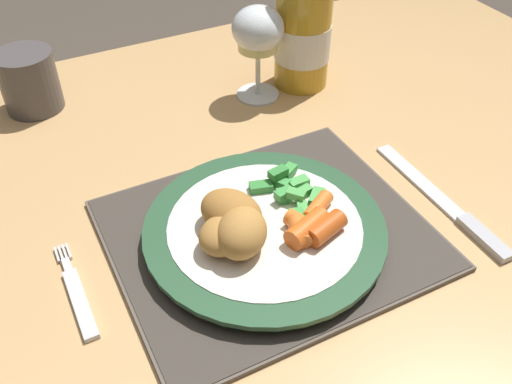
# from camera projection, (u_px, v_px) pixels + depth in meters

# --- Properties ---
(dining_table) EXTENTS (1.18, 0.81, 0.74)m
(dining_table) POSITION_uv_depth(u_px,v_px,m) (274.00, 231.00, 0.76)
(dining_table) COLOR tan
(dining_table) RESTS_ON ground
(placemat) EXTENTS (0.33, 0.28, 0.01)m
(placemat) POSITION_uv_depth(u_px,v_px,m) (269.00, 234.00, 0.61)
(placemat) COLOR brown
(placemat) RESTS_ON dining_table
(dinner_plate) EXTENTS (0.25, 0.25, 0.02)m
(dinner_plate) POSITION_uv_depth(u_px,v_px,m) (265.00, 231.00, 0.59)
(dinner_plate) COLOR white
(dinner_plate) RESTS_ON placemat
(breaded_croquettes) EXTENTS (0.09, 0.11, 0.04)m
(breaded_croquettes) POSITION_uv_depth(u_px,v_px,m) (233.00, 226.00, 0.56)
(breaded_croquettes) COLOR #B77F3D
(breaded_croquettes) RESTS_ON dinner_plate
(green_beans_pile) EXTENTS (0.08, 0.10, 0.02)m
(green_beans_pile) POSITION_uv_depth(u_px,v_px,m) (291.00, 192.00, 0.62)
(green_beans_pile) COLOR #4CA84C
(green_beans_pile) RESTS_ON dinner_plate
(glazed_carrots) EXTENTS (0.08, 0.07, 0.02)m
(glazed_carrots) POSITION_uv_depth(u_px,v_px,m) (312.00, 225.00, 0.57)
(glazed_carrots) COLOR #CC5119
(glazed_carrots) RESTS_ON dinner_plate
(fork) EXTENTS (0.01, 0.13, 0.01)m
(fork) POSITION_uv_depth(u_px,v_px,m) (78.00, 296.00, 0.55)
(fork) COLOR silver
(fork) RESTS_ON dining_table
(table_knife) EXTENTS (0.02, 0.22, 0.01)m
(table_knife) POSITION_uv_depth(u_px,v_px,m) (450.00, 208.00, 0.64)
(table_knife) COLOR silver
(table_knife) RESTS_ON dining_table
(wine_glass) EXTENTS (0.07, 0.07, 0.13)m
(wine_glass) POSITION_uv_depth(u_px,v_px,m) (258.00, 34.00, 0.76)
(wine_glass) COLOR silver
(wine_glass) RESTS_ON dining_table
(bottle) EXTENTS (0.08, 0.08, 0.25)m
(bottle) POSITION_uv_depth(u_px,v_px,m) (303.00, 25.00, 0.80)
(bottle) COLOR gold
(bottle) RESTS_ON dining_table
(drinking_cup) EXTENTS (0.08, 0.08, 0.08)m
(drinking_cup) POSITION_uv_depth(u_px,v_px,m) (29.00, 80.00, 0.78)
(drinking_cup) COLOR #4C4747
(drinking_cup) RESTS_ON dining_table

